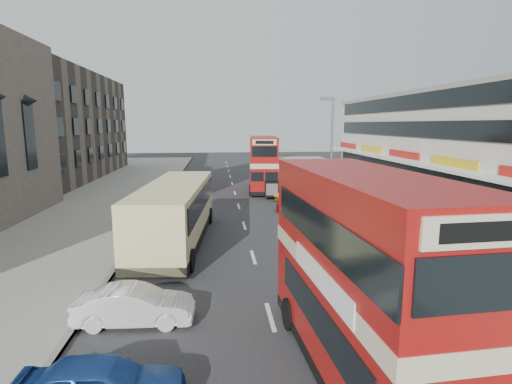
# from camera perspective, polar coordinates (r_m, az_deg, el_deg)

# --- Properties ---
(ground) EXTENTS (160.00, 160.00, 0.00)m
(ground) POSITION_cam_1_polar(r_m,az_deg,el_deg) (12.04, 3.44, -21.63)
(ground) COLOR #28282B
(ground) RESTS_ON ground
(road_surface) EXTENTS (12.00, 90.00, 0.01)m
(road_surface) POSITION_cam_1_polar(r_m,az_deg,el_deg) (30.84, -2.49, -2.04)
(road_surface) COLOR #28282B
(road_surface) RESTS_ON ground
(pavement_right) EXTENTS (12.00, 90.00, 0.15)m
(pavement_right) POSITION_cam_1_polar(r_m,az_deg,el_deg) (33.69, 18.35, -1.41)
(pavement_right) COLOR gray
(pavement_right) RESTS_ON ground
(pavement_left) EXTENTS (12.00, 90.00, 0.15)m
(pavement_left) POSITION_cam_1_polar(r_m,az_deg,el_deg) (32.46, -24.16, -2.18)
(pavement_left) COLOR gray
(pavement_left) RESTS_ON ground
(kerb_left) EXTENTS (0.20, 90.00, 0.16)m
(kerb_left) POSITION_cam_1_polar(r_m,az_deg,el_deg) (31.09, -13.79, -2.09)
(kerb_left) COLOR gray
(kerb_left) RESTS_ON ground
(kerb_right) EXTENTS (0.20, 90.00, 0.16)m
(kerb_right) POSITION_cam_1_polar(r_m,az_deg,el_deg) (31.75, 8.58, -1.67)
(kerb_right) COLOR gray
(kerb_right) RESTS_ON ground
(brick_terrace) EXTENTS (14.00, 28.00, 12.00)m
(brick_terrace) POSITION_cam_1_polar(r_m,az_deg,el_deg) (52.26, -28.94, 8.19)
(brick_terrace) COLOR #66594C
(brick_terrace) RESTS_ON ground
(commercial_row) EXTENTS (9.90, 46.20, 9.30)m
(commercial_row) POSITION_cam_1_polar(r_m,az_deg,el_deg) (38.79, 28.34, 6.21)
(commercial_row) COLOR beige
(commercial_row) RESTS_ON ground
(street_lamp) EXTENTS (1.00, 0.20, 8.12)m
(street_lamp) POSITION_cam_1_polar(r_m,az_deg,el_deg) (29.36, 10.57, 6.63)
(street_lamp) COLOR slate
(street_lamp) RESTS_ON ground
(bus_main) EXTENTS (3.01, 9.05, 4.95)m
(bus_main) POSITION_cam_1_polar(r_m,az_deg,el_deg) (10.24, 15.11, -11.53)
(bus_main) COLOR black
(bus_main) RESTS_ON ground
(bus_second) EXTENTS (3.19, 9.12, 4.92)m
(bus_second) POSITION_cam_1_polar(r_m,az_deg,el_deg) (37.74, 1.08, 4.08)
(bus_second) COLOR black
(bus_second) RESTS_ON ground
(coach) EXTENTS (3.72, 11.36, 2.96)m
(coach) POSITION_cam_1_polar(r_m,az_deg,el_deg) (21.48, -11.39, -2.64)
(coach) COLOR black
(coach) RESTS_ON ground
(car_left_front) EXTENTS (3.72, 1.42, 1.21)m
(car_left_front) POSITION_cam_1_polar(r_m,az_deg,el_deg) (13.65, -16.87, -15.20)
(car_left_front) COLOR white
(car_left_front) RESTS_ON ground
(car_right_a) EXTENTS (4.32, 1.80, 1.25)m
(car_right_a) POSITION_cam_1_polar(r_m,az_deg,el_deg) (29.13, 7.01, -1.56)
(car_right_a) COLOR #A01018
(car_right_a) RESTS_ON ground
(car_right_b) EXTENTS (4.27, 2.16, 1.16)m
(car_right_b) POSITION_cam_1_polar(r_m,az_deg,el_deg) (33.00, 6.12, -0.30)
(car_right_b) COLOR orange
(car_right_b) RESTS_ON ground
(car_right_c) EXTENTS (3.67, 1.77, 1.21)m
(car_right_c) POSITION_cam_1_polar(r_m,az_deg,el_deg) (44.49, 2.91, 2.35)
(car_right_c) COLOR #5EA3BD
(car_right_c) RESTS_ON ground
(pedestrian_near) EXTENTS (0.82, 0.71, 1.88)m
(pedestrian_near) POSITION_cam_1_polar(r_m,az_deg,el_deg) (25.25, 17.04, -2.57)
(pedestrian_near) COLOR gray
(pedestrian_near) RESTS_ON pavement_right
(pedestrian_far) EXTENTS (1.09, 0.46, 1.85)m
(pedestrian_far) POSITION_cam_1_polar(r_m,az_deg,el_deg) (40.45, 9.43, 2.17)
(pedestrian_far) COLOR gray
(pedestrian_far) RESTS_ON pavement_right
(cyclist) EXTENTS (0.90, 1.95, 2.01)m
(cyclist) POSITION_cam_1_polar(r_m,az_deg,el_deg) (31.34, 5.79, -0.66)
(cyclist) COLOR gray
(cyclist) RESTS_ON ground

